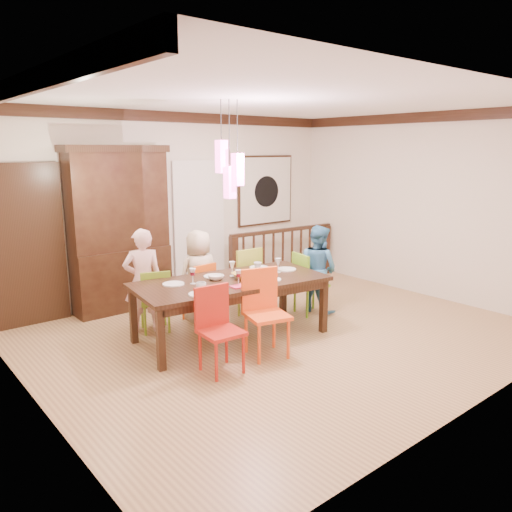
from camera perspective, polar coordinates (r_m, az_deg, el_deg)
floor at (r=6.53m, az=3.09°, el=-8.86°), size 6.00×6.00×0.00m
ceiling at (r=6.12m, az=3.41°, el=17.38°), size 6.00×6.00×0.00m
wall_back at (r=8.16m, az=-8.78°, el=5.75°), size 6.00×0.00×6.00m
wall_left at (r=4.71m, az=-24.73°, el=0.13°), size 0.00×5.00×5.00m
wall_right at (r=8.47m, az=18.42°, el=5.50°), size 0.00×5.00×5.00m
crown_molding at (r=6.12m, az=3.40°, el=16.63°), size 6.00×5.00×0.16m
panel_door at (r=7.26m, az=-24.95°, el=0.77°), size 1.04×0.07×2.24m
white_doorway at (r=8.37m, az=-6.51°, el=3.20°), size 0.97×0.05×2.22m
painting at (r=9.16m, az=1.10°, el=7.51°), size 1.25×0.06×1.25m
pendant_cluster at (r=5.99m, az=-3.03°, el=9.90°), size 0.27×0.21×1.14m
dining_table at (r=6.21m, az=-2.88°, el=-3.39°), size 2.51×1.40×0.75m
chair_far_left at (r=6.63m, az=-11.53°, el=-4.45°), size 0.48×0.48×0.83m
chair_far_mid at (r=6.94m, az=-6.67°, el=-3.57°), size 0.40×0.40×0.82m
chair_far_right at (r=7.26m, az=-1.65°, el=-2.15°), size 0.45×0.45×0.96m
chair_near_left at (r=5.30m, az=-4.00°, el=-7.89°), size 0.44×0.44×0.92m
chair_near_mid at (r=5.68m, az=1.27°, el=-5.99°), size 0.55×0.55×1.00m
chair_end_right at (r=7.20m, az=6.30°, el=-2.63°), size 0.48×0.48×0.90m
china_hutch at (r=7.50m, az=-15.35°, el=2.97°), size 1.52×0.46×2.39m
balustrade at (r=8.93m, az=3.08°, el=0.23°), size 2.23×0.23×0.96m
person_far_left at (r=6.57m, az=-12.79°, el=-2.79°), size 0.58×0.47×1.36m
person_far_mid at (r=6.91m, az=-6.52°, el=-2.23°), size 0.64×0.43×1.27m
person_end_right at (r=7.29m, az=7.08°, el=-1.45°), size 0.53×0.66×1.28m
serving_bowl at (r=6.24m, az=-1.33°, el=-2.26°), size 0.31×0.31×0.07m
small_bowl at (r=6.20m, az=-4.60°, el=-2.45°), size 0.24×0.24×0.06m
cup_left at (r=5.77m, az=-6.29°, el=-3.44°), size 0.12×0.12×0.09m
cup_right at (r=6.71m, az=0.19°, el=-1.12°), size 0.13×0.13×0.10m
plate_far_left at (r=6.05m, az=-9.42°, el=-3.17°), size 0.26×0.26×0.01m
plate_far_mid at (r=6.35m, az=-4.83°, el=-2.31°), size 0.26×0.26×0.01m
plate_far_right at (r=6.79m, az=0.34°, el=-1.33°), size 0.26×0.26×0.01m
plate_near_left at (r=5.60m, az=-6.40°, el=-4.35°), size 0.26×0.26×0.01m
plate_near_mid at (r=6.17m, az=1.70°, el=-2.70°), size 0.26×0.26×0.01m
plate_end_right at (r=6.70m, az=3.49°, el=-1.52°), size 0.26×0.26×0.01m
wine_glass_a at (r=6.03m, az=-7.25°, el=-2.30°), size 0.08×0.08×0.19m
wine_glass_b at (r=6.35m, az=-2.74°, el=-1.47°), size 0.08×0.08×0.19m
wine_glass_c at (r=5.92m, az=-2.01°, el=-2.49°), size 0.08×0.08×0.19m
wine_glass_d at (r=6.54m, az=2.54°, el=-1.08°), size 0.08×0.08×0.19m
napkin at (r=5.88m, az=-2.01°, el=-3.48°), size 0.18×0.14×0.01m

